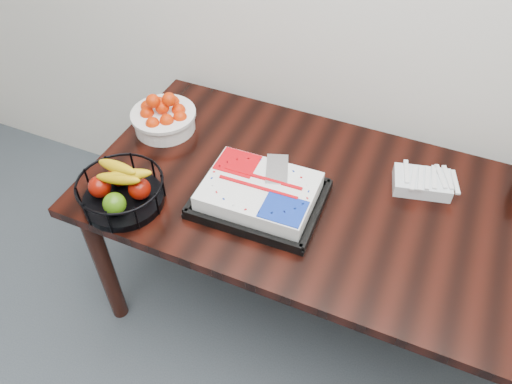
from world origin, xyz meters
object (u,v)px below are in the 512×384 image
at_px(cake_tray, 260,194).
at_px(fruit_basket, 121,189).
at_px(tangerine_bowl, 163,114).
at_px(table, 329,214).

height_order(cake_tray, fruit_basket, fruit_basket).
xyz_separation_m(tangerine_bowl, fruit_basket, (0.08, -0.42, -0.01)).
distance_m(table, tangerine_bowl, 0.78).
bearing_deg(tangerine_bowl, fruit_basket, -78.79).
bearing_deg(table, fruit_basket, -154.91).
xyz_separation_m(cake_tray, fruit_basket, (-0.44, -0.19, 0.03)).
xyz_separation_m(cake_tray, tangerine_bowl, (-0.52, 0.23, 0.03)).
relative_size(cake_tray, tangerine_bowl, 1.70).
bearing_deg(table, tangerine_bowl, 171.60).
xyz_separation_m(table, cake_tray, (-0.23, -0.12, 0.13)).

